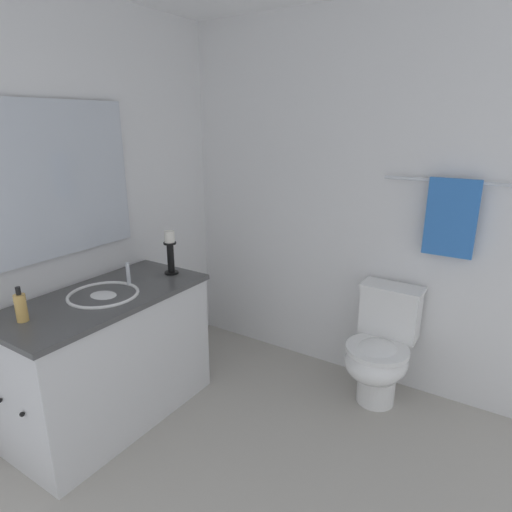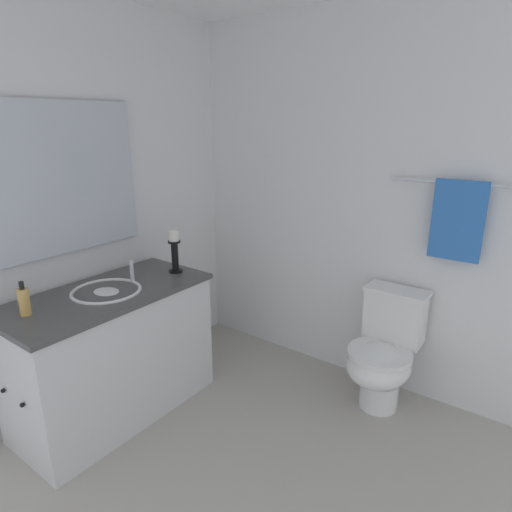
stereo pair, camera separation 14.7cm
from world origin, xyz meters
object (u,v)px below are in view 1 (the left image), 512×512
(sink_basin, at_px, (104,301))
(candle_holder_tall, at_px, (170,251))
(toilet, at_px, (380,350))
(towel_near_vanity, at_px, (451,218))
(vanity_cabinet, at_px, (110,358))
(soap_bottle, at_px, (21,307))
(mirror, at_px, (59,180))
(towel_bar, at_px, (456,182))

(sink_basin, distance_m, candle_holder_tall, 0.52)
(sink_basin, relative_size, toilet, 0.54)
(sink_basin, bearing_deg, towel_near_vanity, 38.00)
(candle_holder_tall, bearing_deg, toilet, 24.05)
(vanity_cabinet, bearing_deg, soap_bottle, -97.77)
(soap_bottle, relative_size, toilet, 0.24)
(towel_near_vanity, bearing_deg, sink_basin, -142.00)
(vanity_cabinet, distance_m, sink_basin, 0.36)
(candle_holder_tall, bearing_deg, soap_bottle, -98.03)
(towel_near_vanity, bearing_deg, vanity_cabinet, -141.98)
(vanity_cabinet, relative_size, toilet, 1.60)
(candle_holder_tall, distance_m, soap_bottle, 0.93)
(soap_bottle, height_order, toilet, soap_bottle)
(sink_basin, xyz_separation_m, towel_near_vanity, (1.58, 1.24, 0.44))
(vanity_cabinet, xyz_separation_m, mirror, (-0.28, 0.00, 1.03))
(candle_holder_tall, height_order, towel_bar, towel_bar)
(sink_basin, bearing_deg, candle_holder_tall, 81.73)
(sink_basin, bearing_deg, soap_bottle, -97.76)
(vanity_cabinet, relative_size, candle_holder_tall, 4.24)
(vanity_cabinet, distance_m, toilet, 1.66)
(candle_holder_tall, relative_size, soap_bottle, 1.58)
(soap_bottle, xyz_separation_m, towel_near_vanity, (1.64, 1.67, 0.33))
(vanity_cabinet, xyz_separation_m, sink_basin, (0.00, 0.00, 0.36))
(sink_basin, distance_m, soap_bottle, 0.45)
(toilet, bearing_deg, towel_bar, 38.59)
(toilet, height_order, towel_near_vanity, towel_near_vanity)
(soap_bottle, xyz_separation_m, towel_bar, (1.64, 1.69, 0.54))
(candle_holder_tall, bearing_deg, towel_bar, 27.07)
(mirror, relative_size, towel_near_vanity, 2.04)
(soap_bottle, xyz_separation_m, toilet, (1.36, 1.47, -0.51))
(vanity_cabinet, distance_m, soap_bottle, 0.65)
(vanity_cabinet, height_order, towel_bar, towel_bar)
(sink_basin, height_order, candle_holder_tall, candle_holder_tall)
(vanity_cabinet, bearing_deg, towel_bar, 38.42)
(towel_bar, bearing_deg, sink_basin, -141.60)
(vanity_cabinet, relative_size, soap_bottle, 6.69)
(candle_holder_tall, relative_size, toilet, 0.38)
(vanity_cabinet, xyz_separation_m, towel_bar, (1.58, 1.26, 1.02))
(toilet, bearing_deg, mirror, -146.89)
(sink_basin, distance_m, towel_near_vanity, 2.06)
(sink_basin, relative_size, soap_bottle, 2.23)
(mirror, distance_m, toilet, 2.17)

